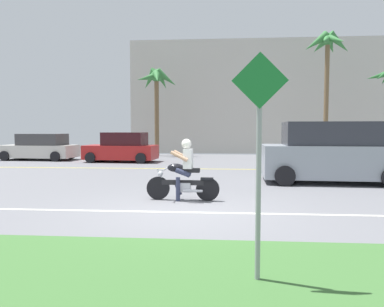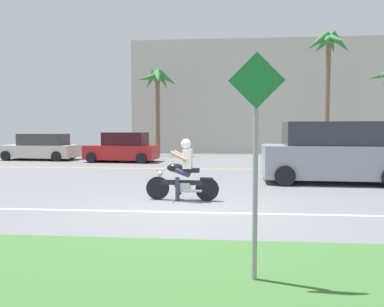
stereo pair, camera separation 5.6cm
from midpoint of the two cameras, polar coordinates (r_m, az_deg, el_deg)
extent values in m
cube|color=slate|center=(10.89, 0.60, -5.65)|extent=(56.00, 30.00, 0.04)
cube|color=#3D6B33|center=(4.08, -7.17, -21.42)|extent=(56.00, 3.80, 0.06)
cube|color=silver|center=(7.82, -1.08, -9.23)|extent=(50.40, 0.12, 0.01)
cube|color=yellow|center=(16.23, 1.99, -2.44)|extent=(50.40, 0.12, 0.01)
cylinder|color=black|center=(9.21, -5.25, -5.45)|extent=(0.58, 0.12, 0.58)
cylinder|color=black|center=(9.00, 2.59, -5.64)|extent=(0.58, 0.12, 0.58)
cylinder|color=#B7BAC1|center=(9.15, -4.67, -3.99)|extent=(0.26, 0.06, 0.51)
cube|color=black|center=(9.06, -1.37, -4.59)|extent=(1.06, 0.16, 0.12)
cube|color=#B7BAC1|center=(9.07, -1.07, -5.32)|extent=(0.32, 0.21, 0.23)
ellipsoid|color=black|center=(9.04, -2.47, -2.26)|extent=(0.43, 0.23, 0.21)
cube|color=black|center=(8.99, -0.16, -2.67)|extent=(0.48, 0.24, 0.10)
cube|color=black|center=(8.97, 2.47, -4.00)|extent=(0.32, 0.17, 0.06)
cylinder|color=#B7BAC1|center=(9.10, -4.20, -2.51)|extent=(0.07, 0.60, 0.03)
sphere|color=#B7BAC1|center=(9.14, -4.91, -3.21)|extent=(0.14, 0.14, 0.14)
cylinder|color=#B7BAC1|center=(8.94, 0.23, -5.90)|extent=(0.49, 0.10, 0.07)
cube|color=white|center=(8.97, -0.53, -0.82)|extent=(0.23, 0.32, 0.48)
sphere|color=silver|center=(8.95, -0.77, 1.52)|extent=(0.25, 0.25, 0.25)
cylinder|color=#2D334C|center=(9.12, -1.16, -2.88)|extent=(0.39, 0.15, 0.24)
cylinder|color=#2D334C|center=(8.93, -1.36, -3.03)|extent=(0.39, 0.15, 0.24)
cylinder|color=#2D334C|center=(8.97, -2.13, -5.65)|extent=(0.11, 0.11, 0.59)
cylinder|color=#2D334C|center=(9.22, -2.09, -5.60)|extent=(0.20, 0.12, 0.33)
cylinder|color=tan|center=(9.19, -1.54, -0.26)|extent=(0.44, 0.11, 0.27)
cylinder|color=tan|center=(8.81, -1.96, -0.44)|extent=(0.44, 0.11, 0.27)
cube|color=#8C939E|center=(12.91, 21.03, -1.15)|extent=(4.49, 2.19, 1.07)
cube|color=#2D2F36|center=(12.89, 21.51, 2.93)|extent=(3.24, 1.86, 0.77)
cylinder|color=black|center=(14.34, 26.23, -2.38)|extent=(0.65, 0.25, 0.64)
cylinder|color=black|center=(13.65, 13.53, -2.39)|extent=(0.65, 0.25, 0.64)
cylinder|color=black|center=(11.69, 14.56, -3.43)|extent=(0.65, 0.25, 0.64)
cube|color=beige|center=(22.89, -22.77, 0.36)|extent=(4.36, 2.10, 0.71)
cube|color=#3B3A3D|center=(22.73, -22.27, 2.07)|extent=(2.56, 1.73, 0.66)
cylinder|color=black|center=(22.97, -18.30, -0.10)|extent=(0.57, 0.22, 0.56)
cylinder|color=black|center=(24.49, -24.72, -0.03)|extent=(0.57, 0.22, 0.56)
cylinder|color=black|center=(21.35, -20.51, -0.43)|extent=(0.57, 0.22, 0.56)
cylinder|color=black|center=(22.99, -27.21, -0.33)|extent=(0.57, 0.22, 0.56)
cube|color=#AD1E1E|center=(20.16, -10.93, 0.22)|extent=(3.94, 2.01, 0.76)
cube|color=#351116|center=(20.06, -10.33, 2.29)|extent=(2.32, 1.66, 0.70)
cylinder|color=black|center=(20.61, -6.48, -0.36)|extent=(0.57, 0.22, 0.56)
cylinder|color=black|center=(21.49, -13.61, -0.27)|extent=(0.57, 0.22, 0.56)
cylinder|color=black|center=(18.92, -7.87, -0.74)|extent=(0.57, 0.22, 0.56)
cylinder|color=black|center=(19.88, -15.52, -0.63)|extent=(0.57, 0.22, 0.56)
cone|color=#28662D|center=(25.44, 27.78, 10.85)|extent=(1.71, 1.24, 0.87)
cylinder|color=brown|center=(24.41, -5.36, 5.87)|extent=(0.30, 0.30, 5.31)
sphere|color=#337538|center=(24.65, -5.40, 12.05)|extent=(0.77, 0.77, 0.77)
cone|color=#337538|center=(24.56, -3.80, 11.69)|extent=(1.56, 0.63, 1.33)
cone|color=#337538|center=(25.19, -4.54, 11.49)|extent=(1.06, 1.55, 1.44)
cone|color=#337538|center=(25.13, -6.45, 11.49)|extent=(1.43, 1.28, 1.49)
cone|color=#337538|center=(24.31, -6.83, 11.75)|extent=(1.58, 1.41, 0.90)
cone|color=#337538|center=(23.95, -5.33, 11.88)|extent=(0.87, 1.67, 1.15)
cylinder|color=brown|center=(24.47, 20.61, 8.04)|extent=(0.29, 0.29, 7.36)
sphere|color=#337538|center=(25.03, 20.82, 16.46)|extent=(0.74, 0.74, 0.74)
cone|color=#337538|center=(25.32, 22.34, 15.85)|extent=(1.71, 0.89, 1.49)
cone|color=#337538|center=(25.69, 21.21, 15.70)|extent=(1.36, 1.78, 1.26)
cone|color=#337538|center=(25.58, 19.83, 15.78)|extent=(1.11, 1.83, 1.13)
cone|color=#337538|center=(24.73, 19.18, 16.23)|extent=(1.73, 0.78, 1.41)
cone|color=#337538|center=(24.28, 20.59, 16.43)|extent=(1.21, 1.82, 0.98)
cone|color=#337538|center=(24.42, 21.88, 16.32)|extent=(1.16, 1.83, 1.10)
cylinder|color=gray|center=(4.16, 10.29, -6.44)|extent=(0.06, 0.06, 2.06)
cube|color=#19722D|center=(4.11, 10.53, 11.24)|extent=(0.62, 0.03, 0.62)
cube|color=#BCB7AD|center=(28.94, 10.20, 8.49)|extent=(18.84, 4.00, 8.33)
camera|label=1|loc=(0.03, -89.86, 0.01)|focal=33.86mm
camera|label=2|loc=(0.03, 90.14, -0.01)|focal=33.86mm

